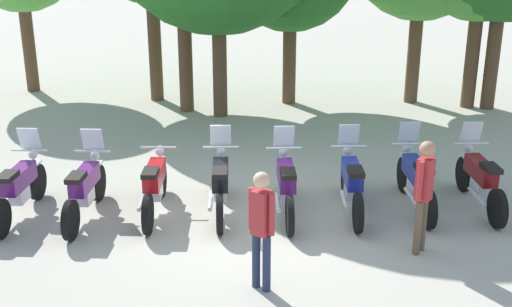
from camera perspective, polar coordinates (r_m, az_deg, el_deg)
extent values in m
plane|color=#ADA899|center=(11.00, -0.25, -5.29)|extent=(80.00, 80.00, 0.00)
cylinder|color=black|center=(12.10, -18.71, -2.37)|extent=(0.13, 0.64, 0.64)
cylinder|color=black|center=(10.80, -21.63, -5.37)|extent=(0.13, 0.64, 0.64)
cube|color=silver|center=(11.99, -18.88, -0.86)|extent=(0.13, 0.36, 0.04)
cube|color=#59196B|center=(11.36, -20.19, -2.06)|extent=(0.30, 0.96, 0.30)
cube|color=silver|center=(11.41, -20.13, -3.42)|extent=(0.24, 0.41, 0.24)
cube|color=black|center=(10.96, -21.09, -1.89)|extent=(0.26, 0.45, 0.08)
cylinder|color=silver|center=(11.92, -19.02, -1.12)|extent=(0.06, 0.23, 0.64)
cylinder|color=silver|center=(11.74, -19.35, 0.26)|extent=(0.62, 0.06, 0.04)
sphere|color=silver|center=(11.89, -19.06, -0.08)|extent=(0.17, 0.17, 0.16)
cylinder|color=silver|center=(11.25, -21.42, -4.25)|extent=(0.10, 0.70, 0.07)
cube|color=silver|center=(11.73, -19.36, 1.28)|extent=(0.37, 0.15, 0.39)
cylinder|color=black|center=(11.76, -13.72, -2.52)|extent=(0.13, 0.64, 0.64)
cylinder|color=black|center=(10.40, -16.03, -5.66)|extent=(0.13, 0.64, 0.64)
cube|color=silver|center=(11.64, -13.85, -0.96)|extent=(0.14, 0.37, 0.04)
cube|color=#59196B|center=(10.99, -14.88, -2.21)|extent=(0.30, 0.96, 0.30)
cube|color=silver|center=(11.04, -14.83, -3.61)|extent=(0.24, 0.41, 0.24)
cube|color=black|center=(10.57, -15.59, -2.04)|extent=(0.26, 0.45, 0.08)
cylinder|color=silver|center=(11.57, -13.96, -1.23)|extent=(0.06, 0.23, 0.64)
cylinder|color=silver|center=(11.38, -14.22, 0.19)|extent=(0.62, 0.07, 0.04)
sphere|color=silver|center=(11.53, -13.99, -0.16)|extent=(0.17, 0.17, 0.16)
cylinder|color=silver|center=(10.85, -16.07, -4.48)|extent=(0.10, 0.70, 0.07)
cube|color=silver|center=(11.37, -14.21, 1.24)|extent=(0.37, 0.15, 0.39)
cylinder|color=black|center=(11.74, -8.32, -2.19)|extent=(0.16, 0.65, 0.64)
cylinder|color=black|center=(10.33, -9.52, -5.32)|extent=(0.16, 0.65, 0.64)
cube|color=silver|center=(11.62, -8.40, -0.62)|extent=(0.15, 0.37, 0.04)
cube|color=red|center=(10.95, -8.93, -1.86)|extent=(0.35, 0.97, 0.30)
cube|color=silver|center=(11.00, -8.90, -3.27)|extent=(0.26, 0.42, 0.24)
cube|color=black|center=(10.51, -9.31, -1.68)|extent=(0.28, 0.46, 0.08)
cylinder|color=silver|center=(11.55, -8.45, -0.89)|extent=(0.07, 0.23, 0.64)
cylinder|color=silver|center=(11.35, -8.60, 0.54)|extent=(0.62, 0.09, 0.04)
sphere|color=silver|center=(11.51, -8.48, 0.18)|extent=(0.17, 0.17, 0.16)
cylinder|color=silver|center=(10.78, -9.96, -4.16)|extent=(0.13, 0.70, 0.07)
cylinder|color=black|center=(11.65, -3.05, -2.18)|extent=(0.18, 0.65, 0.64)
cylinder|color=black|center=(10.22, -3.21, -5.34)|extent=(0.18, 0.65, 0.64)
cube|color=silver|center=(11.53, -3.08, -0.60)|extent=(0.16, 0.37, 0.04)
cube|color=black|center=(10.85, -3.15, -1.85)|extent=(0.38, 0.98, 0.30)
cube|color=silver|center=(10.90, -3.13, -3.27)|extent=(0.27, 0.42, 0.24)
cube|color=black|center=(10.41, -3.22, -1.66)|extent=(0.29, 0.47, 0.08)
cylinder|color=silver|center=(11.45, -3.09, -0.87)|extent=(0.08, 0.23, 0.64)
cylinder|color=silver|center=(11.26, -3.12, 0.57)|extent=(0.62, 0.11, 0.04)
sphere|color=silver|center=(11.42, -3.10, 0.21)|extent=(0.18, 0.18, 0.16)
cylinder|color=silver|center=(10.65, -4.02, -4.19)|extent=(0.16, 0.70, 0.07)
cube|color=silver|center=(11.25, -3.14, 1.63)|extent=(0.37, 0.18, 0.39)
cylinder|color=black|center=(11.60, 2.36, -2.27)|extent=(0.18, 0.65, 0.64)
cylinder|color=black|center=(10.18, 3.00, -5.46)|extent=(0.18, 0.65, 0.64)
cube|color=silver|center=(11.48, 2.39, -0.69)|extent=(0.17, 0.37, 0.04)
cube|color=#59196B|center=(10.80, 2.67, -1.95)|extent=(0.38, 0.98, 0.30)
cube|color=silver|center=(10.85, 2.67, -3.37)|extent=(0.27, 0.42, 0.24)
cube|color=black|center=(10.36, 2.86, -1.76)|extent=(0.29, 0.47, 0.08)
cylinder|color=silver|center=(11.40, 2.42, -0.96)|extent=(0.08, 0.23, 0.64)
cylinder|color=silver|center=(11.21, 2.47, 0.49)|extent=(0.62, 0.11, 0.04)
sphere|color=silver|center=(11.37, 2.42, 0.13)|extent=(0.18, 0.18, 0.16)
cylinder|color=silver|center=(10.59, 1.92, -4.31)|extent=(0.16, 0.70, 0.07)
cube|color=silver|center=(11.20, 2.47, 1.56)|extent=(0.37, 0.18, 0.39)
cylinder|color=black|center=(11.78, 7.91, -2.09)|extent=(0.16, 0.65, 0.64)
cylinder|color=black|center=(10.37, 8.98, -5.20)|extent=(0.16, 0.65, 0.64)
cube|color=silver|center=(11.66, 7.98, -0.53)|extent=(0.15, 0.37, 0.04)
cube|color=navy|center=(10.99, 8.46, -1.76)|extent=(0.34, 0.97, 0.30)
cube|color=silver|center=(11.04, 8.43, -3.16)|extent=(0.25, 0.42, 0.24)
cube|color=black|center=(10.55, 8.80, -1.57)|extent=(0.28, 0.46, 0.08)
cylinder|color=silver|center=(11.59, 8.03, -0.80)|extent=(0.07, 0.23, 0.64)
cylinder|color=silver|center=(11.39, 8.17, 0.63)|extent=(0.62, 0.09, 0.04)
sphere|color=silver|center=(11.55, 8.06, 0.27)|extent=(0.17, 0.17, 0.16)
cylinder|color=silver|center=(10.77, 7.78, -4.07)|extent=(0.13, 0.70, 0.07)
cube|color=silver|center=(11.39, 8.18, 1.68)|extent=(0.37, 0.16, 0.39)
cylinder|color=black|center=(12.10, 12.89, -1.82)|extent=(0.19, 0.65, 0.64)
cylinder|color=black|center=(10.73, 14.98, -4.77)|extent=(0.19, 0.65, 0.64)
cube|color=silver|center=(11.99, 13.01, -0.30)|extent=(0.17, 0.37, 0.04)
cube|color=navy|center=(11.33, 13.94, -1.47)|extent=(0.39, 0.98, 0.30)
cube|color=silver|center=(11.38, 13.90, -2.83)|extent=(0.27, 0.43, 0.24)
cube|color=black|center=(10.91, 14.59, -1.28)|extent=(0.30, 0.47, 0.08)
cylinder|color=silver|center=(11.92, 13.11, -0.56)|extent=(0.08, 0.23, 0.64)
cylinder|color=silver|center=(11.73, 13.34, 0.84)|extent=(0.62, 0.12, 0.04)
sphere|color=silver|center=(11.88, 13.14, 0.49)|extent=(0.18, 0.18, 0.16)
cylinder|color=silver|center=(11.10, 13.50, -3.72)|extent=(0.16, 0.70, 0.07)
cube|color=silver|center=(11.72, 13.34, 1.86)|extent=(0.37, 0.18, 0.39)
cylinder|color=black|center=(12.42, 17.85, -1.74)|extent=(0.19, 0.65, 0.64)
cylinder|color=black|center=(11.09, 20.50, -4.59)|extent=(0.19, 0.65, 0.64)
cube|color=silver|center=(12.30, 18.01, -0.26)|extent=(0.17, 0.37, 0.04)
cube|color=maroon|center=(11.67, 19.20, -1.40)|extent=(0.39, 0.98, 0.30)
cube|color=silver|center=(11.72, 19.14, -2.72)|extent=(0.27, 0.43, 0.24)
cube|color=black|center=(11.26, 20.01, -1.20)|extent=(0.30, 0.47, 0.08)
cylinder|color=silver|center=(12.23, 18.14, -0.51)|extent=(0.08, 0.23, 0.64)
cylinder|color=silver|center=(12.05, 18.45, 0.85)|extent=(0.62, 0.12, 0.04)
sphere|color=silver|center=(12.20, 18.18, 0.50)|extent=(0.18, 0.18, 0.16)
cylinder|color=silver|center=(11.42, 18.88, -3.58)|extent=(0.16, 0.70, 0.07)
cube|color=silver|center=(12.05, 18.45, 1.84)|extent=(0.37, 0.18, 0.39)
cylinder|color=#232D4C|center=(8.70, 0.01, -9.33)|extent=(0.15, 0.15, 0.81)
cylinder|color=#232D4C|center=(8.61, 0.94, -9.65)|extent=(0.15, 0.15, 0.81)
cube|color=#B22D33|center=(8.34, 0.49, -5.22)|extent=(0.29, 0.28, 0.61)
cylinder|color=#B22D33|center=(8.42, -0.40, -4.85)|extent=(0.11, 0.11, 0.58)
cylinder|color=#B22D33|center=(8.25, 1.39, -5.39)|extent=(0.11, 0.11, 0.58)
sphere|color=#DBAD89|center=(8.17, 0.49, -2.38)|extent=(0.30, 0.30, 0.22)
cylinder|color=brown|center=(9.95, 14.48, -6.04)|extent=(0.15, 0.15, 0.84)
cylinder|color=brown|center=(9.80, 14.08, -6.40)|extent=(0.15, 0.15, 0.84)
cube|color=#B22D33|center=(9.59, 14.64, -2.22)|extent=(0.29, 0.29, 0.63)
cylinder|color=#B22D33|center=(9.72, 15.02, -1.86)|extent=(0.11, 0.11, 0.60)
cylinder|color=#B22D33|center=(9.44, 14.26, -2.42)|extent=(0.11, 0.11, 0.60)
sphere|color=#A87A5B|center=(9.44, 14.87, 0.38)|extent=(0.31, 0.31, 0.23)
cylinder|color=brown|center=(20.17, -19.41, 9.15)|extent=(0.36, 0.36, 2.82)
cylinder|color=brown|center=(18.18, -8.93, 9.75)|extent=(0.36, 0.36, 3.29)
cylinder|color=brown|center=(16.94, -6.26, 8.99)|extent=(0.36, 0.36, 3.18)
cylinder|color=brown|center=(16.41, -3.22, 8.27)|extent=(0.36, 0.36, 2.92)
cylinder|color=brown|center=(17.74, 2.96, 8.43)|extent=(0.36, 0.36, 2.50)
cylinder|color=brown|center=(18.28, 13.76, 8.70)|extent=(0.36, 0.36, 2.80)
cylinder|color=brown|center=(18.18, 20.17, 8.37)|extent=(0.36, 0.36, 3.01)
cylinder|color=brown|center=(18.16, 18.53, 8.26)|extent=(0.36, 0.36, 2.84)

